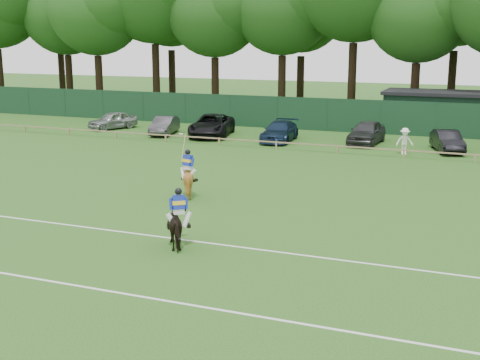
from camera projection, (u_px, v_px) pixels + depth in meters
The scene contains 17 objects.
ground at pixel (197, 232), 23.68m from camera, with size 160.00×160.00×0.00m, color #1E4C14.
horse_dark at pixel (179, 226), 21.95m from camera, with size 0.79×1.74×1.47m, color black.
horse_chestnut at pixel (188, 179), 28.76m from camera, with size 1.29×1.45×1.60m, color brown.
sedan_silver at pixel (113, 120), 49.83m from camera, with size 1.59×3.95×1.35m, color #9EA0A2.
sedan_grey at pixel (164, 126), 47.01m from camera, with size 1.40×4.01×1.32m, color #323235.
suv_black at pixel (212, 125), 46.24m from camera, with size 2.59×5.63×1.56m, color black.
sedan_navy at pixel (280, 131), 43.98m from camera, with size 1.91×4.69×1.36m, color #122239.
hatch_grey at pixel (367, 132), 42.88m from camera, with size 1.85×4.59×1.56m, color #323235.
estate_black at pixel (447, 141), 40.05m from camera, with size 1.41×4.04×1.33m, color black.
spectator_left at pixel (405, 141), 39.10m from camera, with size 1.05×0.61×1.63m, color white.
rider_dark at pixel (179, 207), 21.79m from camera, with size 0.83×0.67×1.41m.
rider_chestnut at pixel (188, 164), 28.59m from camera, with size 0.92×0.72×2.05m.
pitch_lines at pixel (150, 263), 20.51m from camera, with size 60.00×5.10×0.01m.
pitch_rail at pixel (322, 145), 39.89m from camera, with size 62.10×0.10×0.50m.
perimeter_fence at pixel (353, 116), 47.86m from camera, with size 92.08×0.08×2.50m.
utility_shed at pixel (441, 111), 48.34m from camera, with size 8.40×4.40×3.04m.
tree_row at pixel (396, 121), 54.65m from camera, with size 96.00×12.00×21.00m, color #26561C, non-canonical shape.
Camera 1 is at (9.90, -20.47, 7.10)m, focal length 48.00 mm.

